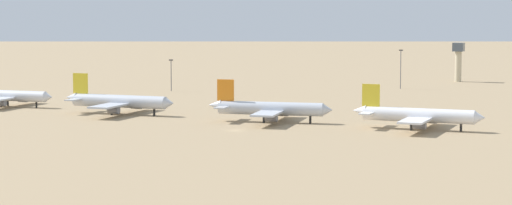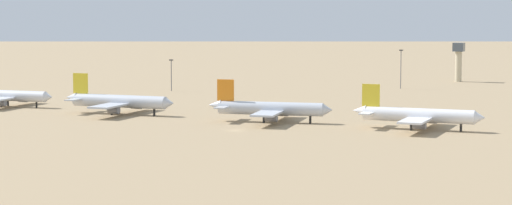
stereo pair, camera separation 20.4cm
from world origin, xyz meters
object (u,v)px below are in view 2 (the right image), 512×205
at_px(parked_jet_red_0, 7,96).
at_px(light_pole_west, 171,73).
at_px(control_tower, 459,58).
at_px(light_pole_mid, 401,66).
at_px(parked_jet_yellow_3, 417,115).
at_px(parked_jet_orange_2, 269,109).
at_px(parked_jet_yellow_1, 118,101).

bearing_deg(parked_jet_red_0, light_pole_west, 68.71).
bearing_deg(control_tower, light_pole_west, -135.55).
bearing_deg(light_pole_mid, parked_jet_yellow_3, -73.10).
bearing_deg(parked_jet_yellow_3, parked_jet_orange_2, 178.63).
xyz_separation_m(parked_jet_yellow_1, control_tower, (77.91, 191.38, 6.90)).
bearing_deg(parked_jet_orange_2, control_tower, 74.67).
bearing_deg(parked_jet_yellow_3, control_tower, 96.75).
distance_m(control_tower, light_pole_west, 146.16).
xyz_separation_m(control_tower, light_pole_mid, (-15.31, -50.77, -1.45)).
xyz_separation_m(parked_jet_orange_2, light_pole_west, (-83.32, 90.04, 3.63)).
distance_m(parked_jet_red_0, parked_jet_yellow_1, 51.88).
bearing_deg(light_pole_west, parked_jet_yellow_3, -34.28).
height_order(parked_jet_orange_2, light_pole_west, light_pole_west).
relative_size(parked_jet_yellow_3, light_pole_west, 2.95).
xyz_separation_m(parked_jet_yellow_3, light_pole_west, (-132.01, 89.98, 3.67)).
distance_m(control_tower, light_pole_mid, 53.05).
relative_size(parked_jet_yellow_1, light_pole_mid, 2.40).
bearing_deg(control_tower, parked_jet_red_0, -124.93).
distance_m(parked_jet_yellow_1, control_tower, 206.75).
xyz_separation_m(parked_jet_red_0, parked_jet_yellow_1, (51.53, -6.06, 0.42)).
bearing_deg(light_pole_west, parked_jet_orange_2, -47.22).
relative_size(light_pole_west, light_pole_mid, 0.79).
bearing_deg(parked_jet_yellow_1, parked_jet_yellow_3, -2.64).
height_order(parked_jet_orange_2, parked_jet_yellow_3, parked_jet_orange_2).
xyz_separation_m(parked_jet_yellow_1, parked_jet_yellow_3, (105.60, -0.92, -0.13)).
bearing_deg(parked_jet_red_0, parked_jet_yellow_3, -7.00).
bearing_deg(light_pole_mid, parked_jet_red_0, -130.30).
xyz_separation_m(parked_jet_yellow_3, light_pole_mid, (-43.00, 141.53, 5.58)).
bearing_deg(parked_jet_yellow_3, light_pole_west, 144.28).
bearing_deg(parked_jet_orange_2, light_pole_west, 123.67).
xyz_separation_m(parked_jet_red_0, light_pole_mid, (114.12, 134.55, 5.88)).
bearing_deg(light_pole_west, parked_jet_yellow_1, -73.48).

